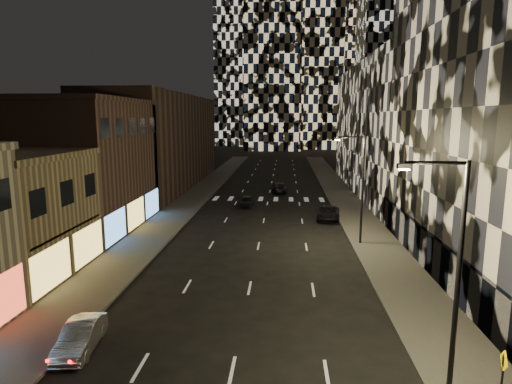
# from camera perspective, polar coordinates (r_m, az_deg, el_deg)

# --- Properties ---
(sidewalk_left) EXTENTS (4.00, 120.00, 0.15)m
(sidewalk_left) POSITION_cam_1_polar(r_m,az_deg,el_deg) (57.78, -8.31, -0.73)
(sidewalk_left) COLOR #47443F
(sidewalk_left) RESTS_ON ground
(sidewalk_right) EXTENTS (4.00, 120.00, 0.15)m
(sidewalk_right) POSITION_cam_1_polar(r_m,az_deg,el_deg) (57.03, 11.75, -0.97)
(sidewalk_right) COLOR #47443F
(sidewalk_right) RESTS_ON ground
(curb_left) EXTENTS (0.20, 120.00, 0.15)m
(curb_left) POSITION_cam_1_polar(r_m,az_deg,el_deg) (57.37, -6.26, -0.76)
(curb_left) COLOR #4C4C47
(curb_left) RESTS_ON ground
(curb_right) EXTENTS (0.20, 120.00, 0.15)m
(curb_right) POSITION_cam_1_polar(r_m,az_deg,el_deg) (56.78, 9.65, -0.95)
(curb_right) COLOR #4C4C47
(curb_right) RESTS_ON ground
(retail_brown) EXTENTS (10.00, 15.00, 12.00)m
(retail_brown) POSITION_cam_1_polar(r_m,az_deg,el_deg) (43.68, -22.16, 3.09)
(retail_brown) COLOR #4A322A
(retail_brown) RESTS_ON ground
(retail_filler_left) EXTENTS (10.00, 40.00, 14.00)m
(retail_filler_left) POSITION_cam_1_polar(r_m,az_deg,el_deg) (68.33, -12.47, 6.63)
(retail_filler_left) COLOR #4A322A
(retail_filler_left) RESTS_ON ground
(midrise_base) EXTENTS (0.60, 25.00, 3.00)m
(midrise_base) POSITION_cam_1_polar(r_m,az_deg,el_deg) (32.95, 21.84, -6.92)
(midrise_base) COLOR #383838
(midrise_base) RESTS_ON ground
(midrise_filler_right) EXTENTS (16.00, 40.00, 18.00)m
(midrise_filler_right) POSITION_cam_1_polar(r_m,az_deg,el_deg) (65.01, 20.03, 7.88)
(midrise_filler_right) COLOR #232326
(midrise_filler_right) RESTS_ON ground
(tower_center_low) EXTENTS (18.00, 18.00, 95.00)m
(tower_center_low) POSITION_cam_1_polar(r_m,az_deg,el_deg) (150.14, 2.41, 24.12)
(tower_center_low) COLOR black
(tower_center_low) RESTS_ON ground
(streetlight_near) EXTENTS (2.55, 0.25, 9.00)m
(streetlight_near) POSITION_cam_1_polar(r_m,az_deg,el_deg) (17.51, 24.75, -8.60)
(streetlight_near) COLOR black
(streetlight_near) RESTS_ON sidewalk_right
(streetlight_far) EXTENTS (2.55, 0.25, 9.00)m
(streetlight_far) POSITION_cam_1_polar(r_m,az_deg,el_deg) (36.41, 13.67, 1.29)
(streetlight_far) COLOR black
(streetlight_far) RESTS_ON sidewalk_right
(car_silver_parked) EXTENTS (1.80, 4.07, 1.30)m
(car_silver_parked) POSITION_cam_1_polar(r_m,az_deg,el_deg) (22.37, -22.37, -17.41)
(car_silver_parked) COLOR #ABABB0
(car_silver_parked) RESTS_ON ground
(car_dark_midlane) EXTENTS (1.63, 3.77, 1.27)m
(car_dark_midlane) POSITION_cam_1_polar(r_m,az_deg,el_deg) (51.75, -1.23, -1.24)
(car_dark_midlane) COLOR black
(car_dark_midlane) RESTS_ON ground
(car_dark_oncoming) EXTENTS (2.24, 4.96, 1.41)m
(car_dark_oncoming) POSITION_cam_1_polar(r_m,az_deg,el_deg) (61.63, 3.12, 0.62)
(car_dark_oncoming) COLOR black
(car_dark_oncoming) RESTS_ON ground
(car_dark_rightlane) EXTENTS (2.80, 5.16, 1.37)m
(car_dark_rightlane) POSITION_cam_1_polar(r_m,az_deg,el_deg) (45.75, 9.62, -2.79)
(car_dark_rightlane) COLOR black
(car_dark_rightlane) RESTS_ON ground
(ped_sign) EXTENTS (0.21, 0.79, 2.41)m
(ped_sign) POSITION_cam_1_polar(r_m,az_deg,el_deg) (18.63, 30.06, -19.96)
(ped_sign) COLOR black
(ped_sign) RESTS_ON sidewalk_right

